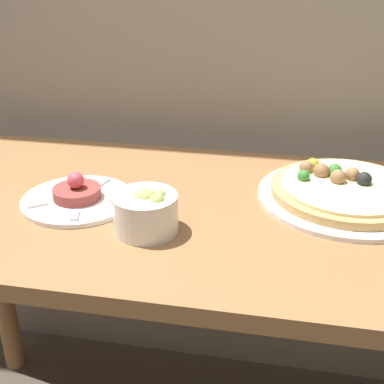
% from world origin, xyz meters
% --- Properties ---
extents(dining_table, '(1.43, 0.65, 0.79)m').
position_xyz_m(dining_table, '(0.00, 0.33, 0.68)').
color(dining_table, olive).
rests_on(dining_table, ground_plane).
extents(pizza_plate, '(0.37, 0.37, 0.06)m').
position_xyz_m(pizza_plate, '(0.31, 0.42, 0.81)').
color(pizza_plate, white).
rests_on(pizza_plate, dining_table).
extents(tartare_plate, '(0.23, 0.23, 0.07)m').
position_xyz_m(tartare_plate, '(-0.24, 0.30, 0.80)').
color(tartare_plate, white).
rests_on(tartare_plate, dining_table).
extents(small_bowl, '(0.12, 0.12, 0.09)m').
position_xyz_m(small_bowl, '(-0.07, 0.21, 0.83)').
color(small_bowl, white).
rests_on(small_bowl, dining_table).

